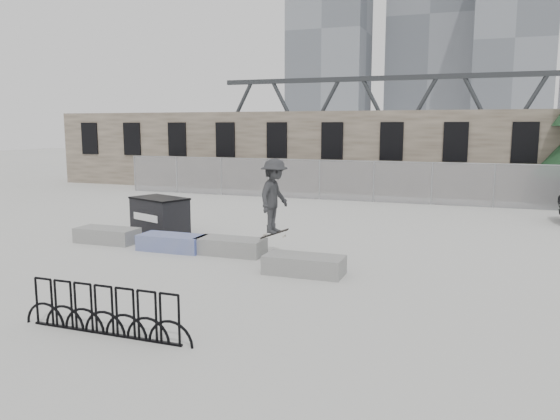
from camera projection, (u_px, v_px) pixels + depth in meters
The scene contains 12 objects.
ground at pixel (204, 252), 16.12m from camera, with size 120.00×120.00×0.00m, color #BBBBB6.
stone_wall at pixel (338, 152), 30.88m from camera, with size 36.00×2.58×4.50m.
chainlink_fence at pixel (319, 179), 27.59m from camera, with size 22.06×0.06×2.02m.
planter_far_left at pixel (107, 235), 17.45m from camera, with size 2.00×0.90×0.48m.
planter_center_left at pixel (172, 242), 16.36m from camera, with size 2.00×0.90×0.48m.
planter_center_right at pixel (230, 246), 15.85m from camera, with size 2.00×0.90×0.48m.
planter_offset at pixel (304, 264), 13.74m from camera, with size 2.00×0.90×0.48m.
dumpster at pixel (160, 216), 18.71m from camera, with size 2.25×1.82×1.28m.
bike_rack at pixel (104, 311), 9.71m from camera, with size 3.59×0.09×0.90m.
skyline_towers at pixel (435, 32), 100.50m from camera, with size 58.00×28.00×48.00m.
truss_bridge at pixel (502, 122), 63.27m from camera, with size 70.00×3.00×9.80m.
skateboarder at pixel (274, 196), 14.66m from camera, with size 0.88×1.37×2.19m.
Camera 1 is at (7.45, -14.05, 3.70)m, focal length 35.00 mm.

